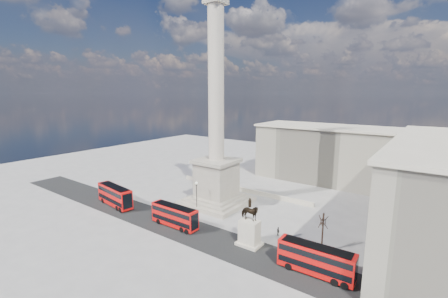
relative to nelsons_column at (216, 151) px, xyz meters
name	(u,v)px	position (x,y,z in m)	size (l,w,h in m)	color
ground	(203,209)	(0.00, -5.00, -12.92)	(180.00, 180.00, 0.00)	#989590
asphalt_road	(190,231)	(5.00, -15.00, -12.91)	(120.00, 9.00, 0.01)	black
nelsons_column	(216,151)	(0.00, 0.00, 0.00)	(14.00, 14.00, 49.85)	#A29887
balustrade_wall	(241,189)	(0.00, 11.00, -12.37)	(40.00, 0.60, 1.10)	beige
building_northeast	(344,155)	(20.00, 35.00, -4.59)	(51.00, 17.00, 16.60)	#BDB59B
red_bus_a	(115,196)	(-18.20, -15.38, -10.43)	(11.96, 4.15, 4.75)	red
red_bus_b	(175,216)	(1.16, -15.12, -10.67)	(10.59, 2.58, 4.29)	red
red_bus_c	(316,260)	(29.30, -14.49, -10.58)	(11.04, 2.81, 4.45)	red
victorian_lamp	(197,194)	(-0.50, -6.66, -8.88)	(0.59, 0.59, 6.86)	black
equestrian_statue	(249,229)	(16.96, -12.80, -9.91)	(4.15, 3.11, 8.60)	beige
bare_tree_near	(323,220)	(27.93, -7.73, -7.23)	(1.65, 1.65, 7.22)	#332319
bare_tree_mid	(394,232)	(37.76, -5.30, -7.40)	(1.85, 1.85, 7.00)	#332319
bare_tree_far	(395,198)	(35.94, 11.85, -7.43)	(1.71, 1.71, 6.97)	#332319
pedestrian_walking	(299,250)	(25.23, -10.64, -12.16)	(0.55, 0.36, 1.52)	#272521
pedestrian_standing	(298,252)	(25.32, -11.50, -12.14)	(0.75, 0.59, 1.55)	#272521
pedestrian_crossing	(278,231)	(19.46, -6.57, -12.08)	(0.98, 0.41, 1.67)	#272521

